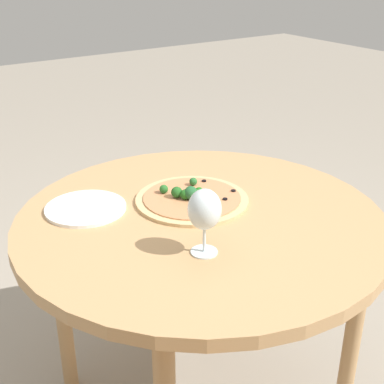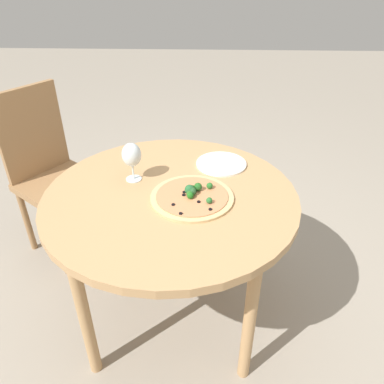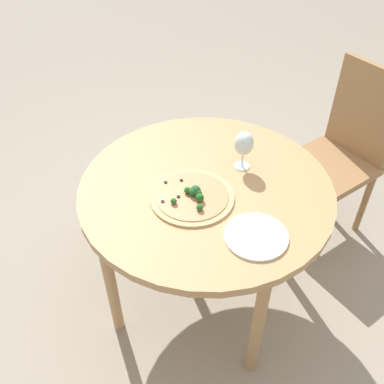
# 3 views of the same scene
# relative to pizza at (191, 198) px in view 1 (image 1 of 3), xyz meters

# --- Properties ---
(dining_table) EXTENTS (1.04, 1.04, 0.72)m
(dining_table) POSITION_rel_pizza_xyz_m (-0.03, -0.09, -0.08)
(dining_table) COLOR tan
(dining_table) RESTS_ON ground_plane
(pizza) EXTENTS (0.34, 0.34, 0.05)m
(pizza) POSITION_rel_pizza_xyz_m (0.00, 0.00, 0.00)
(pizza) COLOR tan
(pizza) RESTS_ON dining_table
(wine_glass) EXTENTS (0.08, 0.08, 0.17)m
(wine_glass) POSITION_rel_pizza_xyz_m (-0.14, -0.26, 0.11)
(wine_glass) COLOR silver
(wine_glass) RESTS_ON dining_table
(plate_near) EXTENTS (0.23, 0.23, 0.01)m
(plate_near) POSITION_rel_pizza_xyz_m (-0.28, 0.12, -0.01)
(plate_near) COLOR white
(plate_near) RESTS_ON dining_table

